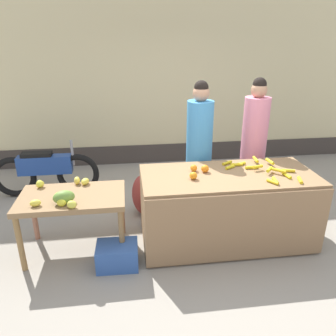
{
  "coord_description": "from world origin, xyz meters",
  "views": [
    {
      "loc": [
        -0.8,
        -3.3,
        2.31
      ],
      "look_at": [
        -0.35,
        0.15,
        0.91
      ],
      "focal_mm": 34.88,
      "sensor_mm": 36.0,
      "label": 1
    }
  ],
  "objects_px": {
    "vendor_woman_blue_shirt": "(199,150)",
    "produce_crate": "(117,255)",
    "vendor_woman_pink_shirt": "(253,146)",
    "produce_sack": "(144,195)",
    "parked_motorcycle": "(46,171)"
  },
  "relations": [
    {
      "from": "vendor_woman_blue_shirt",
      "to": "produce_sack",
      "type": "bearing_deg",
      "value": 176.82
    },
    {
      "from": "produce_sack",
      "to": "parked_motorcycle",
      "type": "bearing_deg",
      "value": 151.13
    },
    {
      "from": "vendor_woman_pink_shirt",
      "to": "produce_sack",
      "type": "height_order",
      "value": "vendor_woman_pink_shirt"
    },
    {
      "from": "vendor_woman_pink_shirt",
      "to": "produce_sack",
      "type": "relative_size",
      "value": 3.13
    },
    {
      "from": "vendor_woman_blue_shirt",
      "to": "parked_motorcycle",
      "type": "xyz_separation_m",
      "value": [
        -2.2,
        0.84,
        -0.52
      ]
    },
    {
      "from": "parked_motorcycle",
      "to": "vendor_woman_blue_shirt",
      "type": "bearing_deg",
      "value": -20.99
    },
    {
      "from": "vendor_woman_pink_shirt",
      "to": "produce_sack",
      "type": "xyz_separation_m",
      "value": [
        -1.53,
        -0.04,
        -0.63
      ]
    },
    {
      "from": "vendor_woman_blue_shirt",
      "to": "produce_crate",
      "type": "distance_m",
      "value": 1.71
    },
    {
      "from": "vendor_woman_blue_shirt",
      "to": "produce_sack",
      "type": "xyz_separation_m",
      "value": [
        -0.74,
        0.04,
        -0.63
      ]
    },
    {
      "from": "parked_motorcycle",
      "to": "produce_crate",
      "type": "height_order",
      "value": "parked_motorcycle"
    },
    {
      "from": "produce_crate",
      "to": "produce_sack",
      "type": "height_order",
      "value": "produce_sack"
    },
    {
      "from": "vendor_woman_blue_shirt",
      "to": "produce_crate",
      "type": "xyz_separation_m",
      "value": [
        -1.1,
        -1.05,
        -0.79
      ]
    },
    {
      "from": "vendor_woman_blue_shirt",
      "to": "produce_sack",
      "type": "distance_m",
      "value": 0.97
    },
    {
      "from": "vendor_woman_pink_shirt",
      "to": "produce_crate",
      "type": "xyz_separation_m",
      "value": [
        -1.88,
        -1.13,
        -0.8
      ]
    },
    {
      "from": "vendor_woman_pink_shirt",
      "to": "produce_crate",
      "type": "relative_size",
      "value": 4.18
    }
  ]
}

